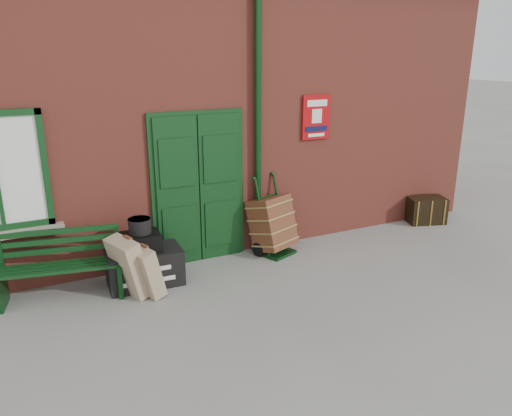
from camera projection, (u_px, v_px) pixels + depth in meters
ground at (261, 295)px, 6.55m from camera, size 80.00×80.00×0.00m
station_building at (174, 103)px, 8.87m from camera, size 10.30×4.30×4.36m
bench at (61, 264)px, 6.38m from camera, size 1.55×0.73×0.92m
houdini_trunk at (145, 267)px, 6.79m from camera, size 1.01×0.58×0.50m
strongbox at (139, 242)px, 6.66m from camera, size 0.56×0.42×0.25m
hatbox at (140, 226)px, 6.63m from camera, size 0.31×0.31×0.20m
suitcase_back at (129, 267)px, 6.44m from camera, size 0.54×0.64×0.80m
suitcase_front at (145, 271)px, 6.45m from camera, size 0.48×0.58×0.69m
porter_trolley at (272, 224)px, 7.79m from camera, size 0.77×0.80×1.21m
dark_trunk at (426, 210)px, 9.22m from camera, size 0.76×0.62×0.48m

